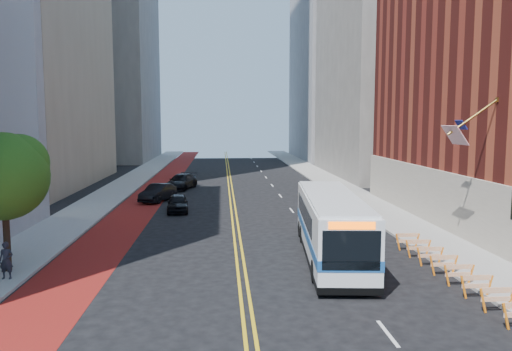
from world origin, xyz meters
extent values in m
plane|color=black|center=(0.00, 0.00, 0.00)|extent=(160.00, 160.00, 0.00)
cube|color=gray|center=(-12.00, 30.00, 0.07)|extent=(4.00, 140.00, 0.15)
cube|color=gray|center=(12.00, 30.00, 0.07)|extent=(4.00, 140.00, 0.15)
cube|color=maroon|center=(-8.10, 30.00, 0.00)|extent=(3.60, 140.00, 0.01)
cube|color=gold|center=(-0.18, 30.00, 0.00)|extent=(0.14, 140.00, 0.01)
cube|color=gold|center=(0.18, 30.00, 0.00)|extent=(0.14, 140.00, 0.01)
cube|color=silver|center=(4.80, -2.00, 0.01)|extent=(0.14, 2.20, 0.01)
cube|color=silver|center=(4.80, 6.00, 0.01)|extent=(0.14, 2.20, 0.01)
cube|color=silver|center=(4.80, 14.00, 0.01)|extent=(0.14, 2.20, 0.01)
cube|color=silver|center=(4.80, 22.00, 0.01)|extent=(0.14, 2.20, 0.01)
cube|color=silver|center=(4.80, 30.00, 0.01)|extent=(0.14, 2.20, 0.01)
cube|color=silver|center=(4.80, 38.00, 0.01)|extent=(0.14, 2.20, 0.01)
cube|color=silver|center=(4.80, 46.00, 0.01)|extent=(0.14, 2.20, 0.01)
cube|color=silver|center=(4.80, 54.00, 0.01)|extent=(0.14, 2.20, 0.01)
cube|color=silver|center=(4.80, 62.00, 0.01)|extent=(0.14, 2.20, 0.01)
cube|color=silver|center=(4.80, 70.00, 0.01)|extent=(0.14, 2.20, 0.01)
cube|color=silver|center=(4.80, 78.00, 0.01)|extent=(0.14, 2.20, 0.01)
cube|color=silver|center=(4.80, 86.00, 0.01)|extent=(0.14, 2.20, 0.01)
cube|color=#9E9384|center=(14.05, 12.00, 2.00)|extent=(0.50, 36.00, 4.00)
cube|color=black|center=(14.15, 13.00, 1.10)|extent=(0.35, 2.80, 2.20)
cube|color=black|center=(14.15, 20.00, 1.10)|extent=(0.35, 2.80, 2.20)
cube|color=#A57F33|center=(14.05, 8.00, 8.50)|extent=(0.25, 0.25, 0.25)
cylinder|color=#A57F33|center=(12.70, 8.00, 7.60)|extent=(2.85, 0.12, 2.05)
cube|color=#B21419|center=(11.70, 8.00, 6.60)|extent=(0.75, 1.90, 1.05)
cube|color=navy|center=(12.25, 8.45, 7.15)|extent=(0.39, 0.85, 0.52)
cube|color=slate|center=(23.00, 48.00, 20.00)|extent=(18.00, 26.00, 40.00)
cube|color=gray|center=(24.00, 78.00, 27.50)|extent=(20.00, 28.00, 55.00)
cube|color=orange|center=(9.05, -2.00, 0.50)|extent=(0.32, 0.06, 0.99)
cube|color=orange|center=(9.05, -0.45, 0.50)|extent=(0.32, 0.06, 0.99)
cube|color=orange|center=(10.15, -0.45, 0.50)|extent=(0.32, 0.06, 0.99)
cube|color=orange|center=(9.60, -0.45, 0.90)|extent=(1.25, 0.05, 0.22)
cube|color=orange|center=(9.60, -0.45, 0.55)|extent=(1.25, 0.05, 0.18)
cube|color=orange|center=(9.05, 1.10, 0.50)|extent=(0.32, 0.06, 0.99)
cube|color=orange|center=(10.15, 1.10, 0.50)|extent=(0.32, 0.06, 0.99)
cube|color=orange|center=(9.60, 1.10, 0.90)|extent=(1.25, 0.05, 0.22)
cube|color=orange|center=(9.60, 1.10, 0.55)|extent=(1.25, 0.05, 0.18)
cube|color=orange|center=(9.05, 2.65, 0.50)|extent=(0.32, 0.06, 0.99)
cube|color=orange|center=(10.15, 2.65, 0.50)|extent=(0.32, 0.06, 0.99)
cube|color=orange|center=(9.60, 2.65, 0.90)|extent=(1.25, 0.05, 0.22)
cube|color=orange|center=(9.60, 2.65, 0.55)|extent=(1.25, 0.05, 0.18)
cube|color=orange|center=(9.05, 4.20, 0.50)|extent=(0.32, 0.06, 0.99)
cube|color=orange|center=(10.15, 4.20, 0.50)|extent=(0.32, 0.06, 0.99)
cube|color=orange|center=(9.60, 4.20, 0.90)|extent=(1.25, 0.05, 0.22)
cube|color=orange|center=(9.60, 4.20, 0.55)|extent=(1.25, 0.05, 0.18)
cube|color=orange|center=(9.05, 5.75, 0.50)|extent=(0.32, 0.06, 0.99)
cube|color=orange|center=(10.15, 5.75, 0.50)|extent=(0.32, 0.06, 0.99)
cube|color=orange|center=(9.60, 5.75, 0.90)|extent=(1.25, 0.05, 0.22)
cube|color=orange|center=(9.60, 5.75, 0.55)|extent=(1.25, 0.05, 0.18)
cube|color=orange|center=(9.05, 7.30, 0.50)|extent=(0.32, 0.06, 0.99)
cube|color=orange|center=(10.15, 7.30, 0.50)|extent=(0.32, 0.06, 0.99)
cube|color=orange|center=(9.60, 7.30, 0.90)|extent=(1.25, 0.05, 0.22)
cube|color=orange|center=(9.60, 7.30, 0.55)|extent=(1.25, 0.05, 0.18)
cube|color=orange|center=(9.05, 8.85, 0.50)|extent=(0.32, 0.06, 0.99)
cube|color=orange|center=(10.15, 8.85, 0.50)|extent=(0.32, 0.06, 0.99)
cube|color=orange|center=(9.60, 8.85, 0.90)|extent=(1.25, 0.05, 0.22)
cube|color=orange|center=(9.60, 8.85, 0.55)|extent=(1.25, 0.05, 0.18)
cylinder|color=black|center=(-11.30, 6.00, 1.75)|extent=(0.32, 0.32, 3.20)
sphere|color=#1B440E|center=(-11.30, 6.00, 4.75)|extent=(4.20, 4.20, 4.20)
sphere|color=#1B440E|center=(-10.70, 6.40, 5.35)|extent=(2.80, 2.80, 2.80)
cube|color=silver|center=(4.88, 7.53, 1.86)|extent=(3.81, 12.74, 2.98)
cube|color=#1A4A8C|center=(4.88, 7.53, 1.41)|extent=(3.86, 12.79, 0.47)
cube|color=black|center=(4.95, 8.36, 2.35)|extent=(3.53, 9.00, 0.99)
cube|color=black|center=(4.33, 1.31, 2.09)|extent=(2.39, 0.31, 1.67)
cube|color=black|center=(5.43, 13.75, 2.30)|extent=(2.18, 0.30, 1.05)
cube|color=#FF5905|center=(4.33, 1.30, 3.14)|extent=(1.90, 0.25, 0.31)
cube|color=silver|center=(4.88, 7.53, 3.40)|extent=(3.62, 12.11, 0.13)
cube|color=black|center=(4.88, 7.53, 0.37)|extent=(3.84, 12.78, 0.31)
cylinder|color=black|center=(3.30, 3.63, 0.52)|extent=(0.40, 1.07, 1.05)
cylinder|color=black|center=(5.75, 3.42, 0.52)|extent=(0.40, 1.07, 1.05)
cylinder|color=black|center=(3.96, 11.14, 0.52)|extent=(0.40, 1.07, 1.05)
cylinder|color=black|center=(6.42, 10.92, 0.52)|extent=(0.40, 1.07, 1.05)
cylinder|color=black|center=(4.09, 12.64, 0.52)|extent=(0.40, 1.07, 1.05)
cylinder|color=black|center=(6.55, 12.42, 0.52)|extent=(0.40, 1.07, 1.05)
imported|color=black|center=(-4.55, 22.04, 0.71)|extent=(1.97, 4.26, 1.41)
imported|color=black|center=(-6.81, 27.53, 0.79)|extent=(3.15, 5.08, 1.58)
imported|color=black|center=(-5.33, 35.62, 0.80)|extent=(3.72, 5.96, 1.61)
imported|color=black|center=(-10.82, 4.68, 1.01)|extent=(0.64, 0.43, 1.73)
camera|label=1|loc=(-0.93, -18.30, 7.39)|focal=35.00mm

